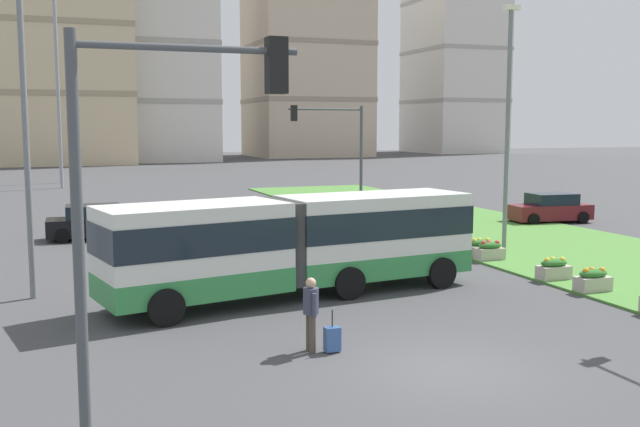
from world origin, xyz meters
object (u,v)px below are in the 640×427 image
at_px(traffic_light_near_left, 149,187).
at_px(streetlight_median, 508,119).
at_px(articulated_bus, 295,243).
at_px(apartment_tower_east, 455,28).
at_px(rolling_suitcase, 332,339).
at_px(flower_planter_5, 443,237).
at_px(car_maroon_sedan, 550,209).
at_px(flower_planter_2, 554,269).
at_px(apartment_tower_eastcentre, 306,21).
at_px(flower_planter_4, 480,248).
at_px(flower_planter_3, 490,250).
at_px(streetlight_left, 25,123).
at_px(apartment_tower_centre, 149,19).
at_px(pedestrian_crossing, 311,309).
at_px(flower_planter_1, 593,280).
at_px(traffic_light_far_right, 338,144).
at_px(apartment_tower_westcentre, 45,31).
at_px(car_black_sedan, 96,223).

distance_m(traffic_light_near_left, streetlight_median, 22.36).
bearing_deg(streetlight_median, articulated_bus, -156.27).
distance_m(articulated_bus, apartment_tower_east, 127.73).
relative_size(rolling_suitcase, flower_planter_5, 0.88).
relative_size(articulated_bus, car_maroon_sedan, 2.67).
bearing_deg(car_maroon_sedan, streetlight_median, -137.83).
xyz_separation_m(flower_planter_2, apartment_tower_eastcentre, (25.93, 100.27, 22.60)).
xyz_separation_m(apartment_tower_eastcentre, apartment_tower_east, (32.97, 6.62, 1.12)).
height_order(apartment_tower_eastcentre, apartment_tower_east, apartment_tower_east).
distance_m(rolling_suitcase, flower_planter_2, 10.80).
distance_m(rolling_suitcase, apartment_tower_eastcentre, 113.11).
bearing_deg(flower_planter_2, rolling_suitcase, -154.59).
distance_m(articulated_bus, flower_planter_4, 9.57).
xyz_separation_m(traffic_light_near_left, apartment_tower_eastcentre, (40.32, 109.90, 18.69)).
distance_m(articulated_bus, flower_planter_5, 10.97).
bearing_deg(flower_planter_4, flower_planter_5, 90.00).
distance_m(flower_planter_3, apartment_tower_east, 121.06).
bearing_deg(flower_planter_4, streetlight_left, -176.23).
bearing_deg(apartment_tower_centre, streetlight_left, -99.55).
bearing_deg(pedestrian_crossing, flower_planter_5, 49.17).
height_order(car_maroon_sedan, apartment_tower_eastcentre, apartment_tower_eastcentre).
xyz_separation_m(flower_planter_5, streetlight_left, (-16.34, -3.98, 4.84)).
bearing_deg(rolling_suitcase, apartment_tower_centre, 85.09).
height_order(rolling_suitcase, flower_planter_1, rolling_suitcase).
xyz_separation_m(flower_planter_5, traffic_light_near_left, (-14.39, -17.01, 3.92)).
distance_m(streetlight_median, apartment_tower_eastcentre, 99.19).
height_order(car_maroon_sedan, apartment_tower_east, apartment_tower_east).
relative_size(articulated_bus, rolling_suitcase, 12.44).
xyz_separation_m(flower_planter_1, apartment_tower_centre, (-1.48, 93.61, 20.37)).
distance_m(traffic_light_far_right, apartment_tower_eastcentre, 91.23).
xyz_separation_m(rolling_suitcase, flower_planter_3, (9.76, 8.45, 0.11)).
height_order(car_maroon_sedan, streetlight_left, streetlight_left).
relative_size(traffic_light_near_left, apartment_tower_eastcentre, 0.14).
relative_size(apartment_tower_westcentre, apartment_tower_east, 0.75).
xyz_separation_m(streetlight_median, apartment_tower_eastcentre, (24.03, 94.62, 17.58)).
bearing_deg(flower_planter_1, traffic_light_near_left, -151.73).
bearing_deg(apartment_tower_east, traffic_light_far_right, -123.51).
relative_size(apartment_tower_westcentre, apartment_tower_centre, 0.87).
distance_m(flower_planter_2, flower_planter_3, 3.82).
bearing_deg(car_black_sedan, rolling_suitcase, -78.09).
distance_m(apartment_tower_westcentre, apartment_tower_centre, 14.87).
relative_size(traffic_light_far_right, apartment_tower_eastcentre, 0.14).
height_order(streetlight_median, apartment_tower_westcentre, apartment_tower_westcentre).
bearing_deg(apartment_tower_centre, car_black_sedan, -99.17).
height_order(flower_planter_4, apartment_tower_centre, apartment_tower_centre).
relative_size(car_black_sedan, apartment_tower_east, 0.09).
bearing_deg(apartment_tower_westcentre, apartment_tower_eastcentre, 14.77).
bearing_deg(apartment_tower_eastcentre, flower_planter_1, -104.24).
xyz_separation_m(pedestrian_crossing, flower_planter_4, (10.21, 8.91, -0.58)).
height_order(flower_planter_4, streetlight_median, streetlight_median).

